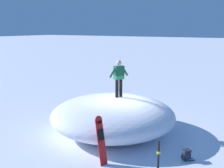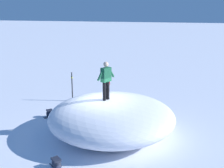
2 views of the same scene
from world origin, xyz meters
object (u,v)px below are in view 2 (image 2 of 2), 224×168
object	(u,v)px
backpack_near	(50,113)
backpack_far	(56,163)
snowboard_primary_upright	(106,95)
snowboarder_standing	(106,78)
trail_marker_pole	(72,86)

from	to	relation	value
backpack_near	backpack_far	size ratio (longest dim) A/B	0.79
snowboard_primary_upright	backpack_near	world-z (taller)	snowboard_primary_upright
snowboarder_standing	trail_marker_pole	distance (m)	5.37
snowboarder_standing	backpack_far	xyz separation A→B (m)	(-0.75, -2.93, -2.30)
backpack_near	snowboarder_standing	bearing A→B (deg)	-18.49
snowboard_primary_upright	backpack_near	xyz separation A→B (m)	(-2.39, -1.70, -0.64)
snowboarder_standing	snowboard_primary_upright	distance (m)	3.40
backpack_far	trail_marker_pole	size ratio (longest dim) A/B	0.36
trail_marker_pole	snowboard_primary_upright	bearing A→B (deg)	-22.52
snowboard_primary_upright	snowboarder_standing	bearing A→B (deg)	-71.15
snowboard_primary_upright	trail_marker_pole	distance (m)	2.65
trail_marker_pole	backpack_near	bearing A→B (deg)	-88.71
snowboard_primary_upright	trail_marker_pole	bearing A→B (deg)	157.48
snowboarder_standing	backpack_far	distance (m)	3.80
snowboard_primary_upright	backpack_near	distance (m)	3.00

